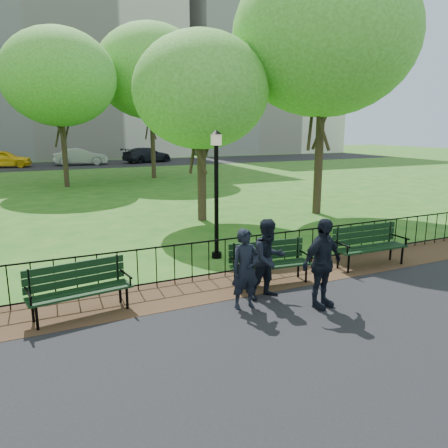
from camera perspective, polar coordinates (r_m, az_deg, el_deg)
name	(u,v)px	position (r m, az deg, el deg)	size (l,w,h in m)	color
ground	(280,307)	(8.45, 7.37, -10.73)	(120.00, 120.00, 0.00)	#225F19
asphalt_path	(434,410)	(6.23, 25.74, -21.01)	(60.00, 9.20, 0.01)	black
dirt_strip	(243,282)	(9.65, 2.52, -7.54)	(60.00, 1.60, 0.01)	#3B2618
far_street	(68,165)	(41.85, -19.66, 7.25)	(70.00, 9.00, 0.01)	black
iron_fence	(233,255)	(9.92, 1.19, -4.01)	(24.06, 0.06, 1.00)	black
apartment_mid	(63,19)	(56.08, -20.24, 23.82)	(24.00, 15.00, 30.00)	beige
apartment_east	(253,61)	(62.94, 3.82, 20.42)	(20.00, 15.00, 24.00)	silver
park_bench_main	(261,258)	(9.30, 4.85, -4.44)	(1.80, 0.73, 0.99)	black
park_bench_left_a	(78,283)	(8.30, -18.49, -7.38)	(1.87, 0.80, 1.03)	black
park_bench_right_a	(368,241)	(11.17, 18.33, -2.15)	(1.91, 0.64, 1.07)	black
lamppost	(216,190)	(11.01, -1.00, 4.46)	(0.29, 0.29, 3.26)	black
tree_near_e	(201,91)	(15.71, -3.04, 16.96)	(4.70, 4.70, 6.55)	#2D2116
tree_mid_e	(324,36)	(17.62, 12.99, 22.76)	(6.76, 6.76, 9.43)	#2D2116
tree_far_c	(59,77)	(26.49, -20.77, 17.47)	(6.16, 6.16, 8.59)	#2D2116
tree_far_e	(150,72)	(29.81, -9.60, 19.03)	(7.01, 7.01, 9.77)	#2D2116
person_left	(245,269)	(8.09, 2.80, -5.88)	(0.55, 0.36, 1.51)	black
person_mid	(269,259)	(8.59, 5.87, -4.56)	(0.77, 0.40, 1.59)	black
person_right	(322,263)	(8.29, 12.70, -5.05)	(1.00, 0.41, 1.70)	black
taxi	(4,159)	(41.34, -26.83, 7.62)	(1.74, 4.32, 1.47)	yellow
sedan_silver	(81,157)	(41.40, -18.20, 8.36)	(1.59, 4.57, 1.50)	#9A9CA1
sedan_dark	(147,155)	(43.11, -10.01, 8.87)	(1.99, 4.89, 1.42)	black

